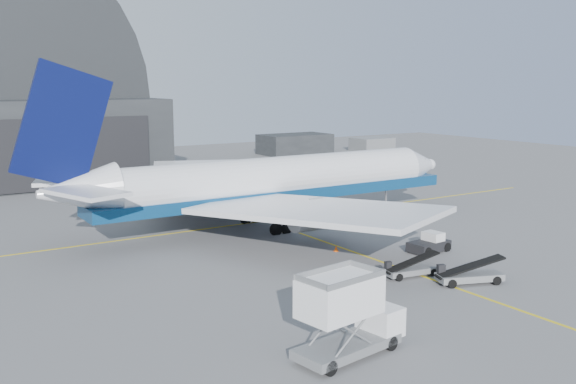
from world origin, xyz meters
TOP-DOWN VIEW (x-y plane):
  - ground at (0.00, 0.00)m, footprint 200.00×200.00m
  - taxi_lines at (0.00, 12.67)m, footprint 80.00×42.12m
  - distant_bldg_a at (38.00, 72.00)m, footprint 14.00×8.00m
  - distant_bldg_b at (55.00, 68.00)m, footprint 8.00×6.00m
  - airliner at (-1.74, 17.11)m, footprint 46.68×45.26m
  - catering_truck at (-13.62, -11.39)m, footprint 6.77×3.31m
  - pushback_tug at (5.63, 1.74)m, footprint 3.83×2.46m
  - belt_loader_a at (-0.75, -2.68)m, footprint 4.58×2.12m
  - belt_loader_b at (1.56, -6.24)m, footprint 5.15×3.21m
  - traffic_cone at (-1.14, 6.08)m, footprint 0.37×0.37m

SIDE VIEW (x-z plane):
  - ground at x=0.00m, z-range 0.00..0.00m
  - distant_bldg_a at x=38.00m, z-range -2.00..2.00m
  - distant_bldg_b at x=55.00m, z-range -1.40..1.40m
  - taxi_lines at x=0.00m, z-range 0.00..0.02m
  - traffic_cone at x=-1.14m, z-range -0.01..0.52m
  - belt_loader_a at x=-0.75m, z-range -0.33..1.38m
  - belt_loader_b at x=1.56m, z-range -0.37..1.57m
  - pushback_tug at x=5.63m, z-range -0.21..1.48m
  - catering_truck at x=-13.62m, z-range 0.03..4.49m
  - airliner at x=-1.74m, z-range -3.61..12.77m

